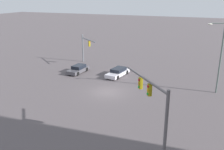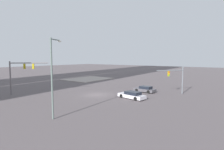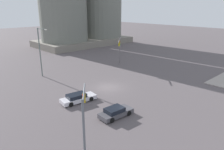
% 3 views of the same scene
% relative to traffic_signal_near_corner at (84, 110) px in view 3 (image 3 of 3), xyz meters
% --- Properties ---
extents(ground_plane, '(239.95, 239.95, 0.00)m').
position_rel_traffic_signal_near_corner_xyz_m(ground_plane, '(11.58, 9.37, -3.40)').
color(ground_plane, '#595053').
extents(traffic_signal_near_corner, '(3.52, 4.45, 5.13)m').
position_rel_traffic_signal_near_corner_xyz_m(traffic_signal_near_corner, '(0.00, 0.00, 0.00)').
color(traffic_signal_near_corner, slate).
rests_on(traffic_signal_near_corner, ground).
extents(traffic_signal_opposite_side, '(5.19, 4.67, 6.22)m').
position_rel_traffic_signal_near_corner_xyz_m(traffic_signal_opposite_side, '(22.60, 17.85, 1.02)').
color(traffic_signal_opposite_side, '#645E61').
rests_on(traffic_signal_opposite_side, ground).
extents(streetlamp_curved_arm, '(1.06, 2.12, 9.02)m').
position_rel_traffic_signal_near_corner_xyz_m(streetlamp_curved_arm, '(6.51, 22.22, 1.74)').
color(streetlamp_curved_arm, slate).
rests_on(streetlamp_curved_arm, ground).
extents(sedan_car_approaching, '(5.09, 2.47, 1.21)m').
position_rel_traffic_signal_near_corner_xyz_m(sedan_car_approaching, '(4.75, 8.12, -2.83)').
color(sedan_car_approaching, silver).
rests_on(sedan_car_approaching, ground).
extents(sedan_car_waiting_far, '(4.37, 2.05, 1.21)m').
position_rel_traffic_signal_near_corner_xyz_m(sedan_car_waiting_far, '(5.64, 1.56, -2.83)').
color(sedan_car_waiting_far, '#4D4B51').
rests_on(sedan_car_waiting_far, ground).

